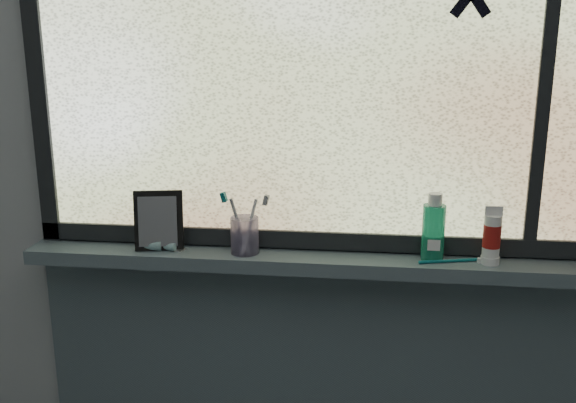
% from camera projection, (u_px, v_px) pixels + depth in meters
% --- Properties ---
extents(wall_back, '(3.00, 0.01, 2.50)m').
position_uv_depth(wall_back, '(312.00, 169.00, 1.81)').
color(wall_back, '#9EA3A8').
rests_on(wall_back, ground).
extents(windowsill, '(1.62, 0.14, 0.04)m').
position_uv_depth(windowsill, '(309.00, 261.00, 1.80)').
color(windowsill, '#485860').
rests_on(windowsill, wall_back).
extents(window_pane, '(1.50, 0.01, 1.00)m').
position_uv_depth(window_pane, '(312.00, 68.00, 1.71)').
color(window_pane, silver).
rests_on(window_pane, wall_back).
extents(frame_bottom, '(1.60, 0.03, 0.05)m').
position_uv_depth(frame_bottom, '(311.00, 239.00, 1.83)').
color(frame_bottom, black).
rests_on(frame_bottom, windowsill).
extents(frame_left, '(0.05, 0.03, 1.10)m').
position_uv_depth(frame_left, '(37.00, 66.00, 1.80)').
color(frame_left, black).
rests_on(frame_left, wall_back).
extents(frame_mullion, '(0.03, 0.03, 1.00)m').
position_uv_depth(frame_mullion, '(546.00, 69.00, 1.64)').
color(frame_mullion, black).
rests_on(frame_mullion, wall_back).
extents(vanity_mirror, '(0.15, 0.09, 0.17)m').
position_uv_depth(vanity_mirror, '(159.00, 220.00, 1.82)').
color(vanity_mirror, black).
rests_on(vanity_mirror, windowsill).
extents(toothpaste_tube, '(0.17, 0.05, 0.03)m').
position_uv_depth(toothpaste_tube, '(159.00, 245.00, 1.82)').
color(toothpaste_tube, silver).
rests_on(toothpaste_tube, windowsill).
extents(toothbrush_cup, '(0.09, 0.09, 0.10)m').
position_uv_depth(toothbrush_cup, '(245.00, 235.00, 1.79)').
color(toothbrush_cup, '#998DBA').
rests_on(toothbrush_cup, windowsill).
extents(toothbrush_lying, '(0.20, 0.07, 0.01)m').
position_uv_depth(toothbrush_lying, '(448.00, 260.00, 1.73)').
color(toothbrush_lying, '#0B6066').
rests_on(toothbrush_lying, windowsill).
extents(mouthwash_bottle, '(0.08, 0.08, 0.15)m').
position_uv_depth(mouthwash_bottle, '(434.00, 227.00, 1.73)').
color(mouthwash_bottle, '#1FA479').
rests_on(mouthwash_bottle, windowsill).
extents(cream_tube, '(0.06, 0.06, 0.11)m').
position_uv_depth(cream_tube, '(492.00, 233.00, 1.70)').
color(cream_tube, silver).
rests_on(cream_tube, windowsill).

